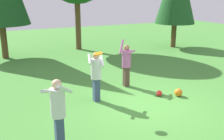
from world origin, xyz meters
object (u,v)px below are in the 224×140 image
object	(u,v)px
frisbee	(98,54)
person_thrower	(126,62)
person_bystander	(96,73)
ball_red	(159,93)
ball_orange	(178,92)
person_catcher	(58,108)

from	to	relation	value
frisbee	person_thrower	bearing A→B (deg)	41.71
person_bystander	ball_red	bearing A→B (deg)	92.49
frisbee	ball_orange	bearing A→B (deg)	-1.97
person_bystander	ball_orange	world-z (taller)	person_bystander
ball_orange	ball_red	distance (m)	0.66
ball_red	person_catcher	bearing A→B (deg)	-157.09
person_thrower	person_catcher	world-z (taller)	person_thrower
person_catcher	person_bystander	world-z (taller)	person_catcher
person_thrower	ball_red	xyz separation A→B (m)	(0.54, -1.42, -0.86)
person_thrower	person_catcher	distance (m)	4.60
ball_orange	person_catcher	bearing A→B (deg)	-163.13
person_thrower	ball_red	size ratio (longest dim) A/B	8.74
ball_red	ball_orange	bearing A→B (deg)	-26.29
person_thrower	person_bystander	distance (m)	1.81
person_thrower	person_catcher	size ratio (longest dim) A/B	1.07
person_thrower	ball_orange	world-z (taller)	person_thrower
person_thrower	person_bystander	bearing A→B (deg)	-12.84
person_catcher	frisbee	distance (m)	2.31
person_bystander	ball_red	world-z (taller)	person_bystander
person_catcher	ball_orange	distance (m)	4.81
frisbee	person_bystander	bearing A→B (deg)	73.03
ball_red	person_thrower	bearing A→B (deg)	110.86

